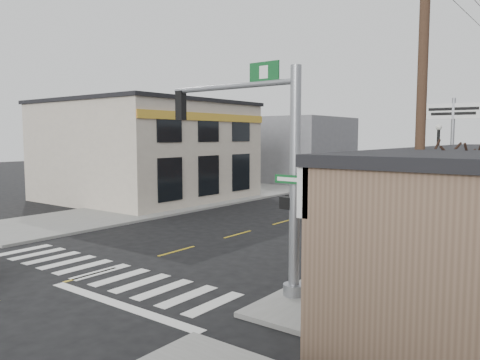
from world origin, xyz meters
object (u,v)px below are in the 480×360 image
Objects in this scene: traffic_signal_pole at (271,156)px; bare_tree at (449,150)px; fire_hydrant at (416,254)px; guide_sign at (389,201)px; utility_pole_near at (421,111)px; dance_center_sign at (453,128)px; lamp_post at (438,172)px.

traffic_signal_pole is 4.70m from bare_tree.
bare_tree is at bearing -62.38° from fire_hydrant.
utility_pole_near is (2.55, -5.01, 3.15)m from guide_sign.
lamp_post is at bearing -85.77° from dance_center_sign.
guide_sign is at bearing 115.68° from utility_pole_near.
guide_sign is at bearing 135.08° from fire_hydrant.
utility_pole_near is at bearing 27.42° from traffic_signal_pole.
traffic_signal_pole is 10.44m from lamp_post.
dance_center_sign reaches higher than bare_tree.
bare_tree is at bearing 26.80° from traffic_signal_pole.
traffic_signal_pole is at bearing -155.17° from bare_tree.
dance_center_sign is at bearing 102.52° from bare_tree.
guide_sign is 0.61× the size of lamp_post.
dance_center_sign is (-0.67, 5.19, 2.00)m from lamp_post.
bare_tree is at bearing -76.92° from lamp_post.
bare_tree is at bearing 20.13° from utility_pole_near.
fire_hydrant is 0.08× the size of utility_pole_near.
guide_sign is at bearing 83.18° from traffic_signal_pole.
lamp_post is 8.93m from utility_pole_near.
guide_sign is at bearing -94.76° from dance_center_sign.
utility_pole_near reaches higher than fire_hydrant.
bare_tree reaches higher than lamp_post.
guide_sign is 6.44m from utility_pole_near.
fire_hydrant is at bearing 117.62° from bare_tree.
traffic_signal_pole is 7.07m from guide_sign.
dance_center_sign reaches higher than fire_hydrant.
traffic_signal_pole is 0.66× the size of utility_pole_near.
fire_hydrant is 5.91m from utility_pole_near.
fire_hydrant is 0.12× the size of dance_center_sign.
guide_sign is 0.47× the size of dance_center_sign.
utility_pole_near reaches higher than dance_center_sign.
dance_center_sign is 0.65× the size of utility_pole_near.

